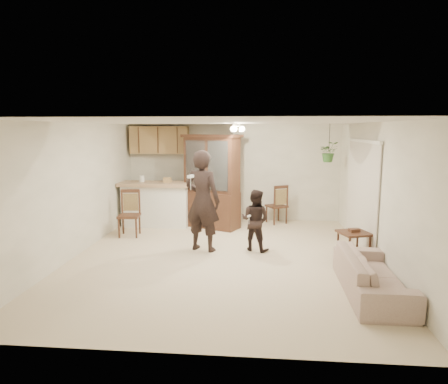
# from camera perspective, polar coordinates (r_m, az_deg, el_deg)

# --- Properties ---
(floor) EXTENTS (6.50, 6.50, 0.00)m
(floor) POSITION_cam_1_polar(r_m,az_deg,el_deg) (7.56, -0.39, -9.36)
(floor) COLOR beige
(floor) RESTS_ON ground
(ceiling) EXTENTS (5.50, 6.50, 0.02)m
(ceiling) POSITION_cam_1_polar(r_m,az_deg,el_deg) (7.17, -0.41, 9.95)
(ceiling) COLOR silver
(ceiling) RESTS_ON wall_back
(wall_back) EXTENTS (5.50, 0.02, 2.50)m
(wall_back) POSITION_cam_1_polar(r_m,az_deg,el_deg) (10.47, 1.32, 2.80)
(wall_back) COLOR silver
(wall_back) RESTS_ON ground
(wall_front) EXTENTS (5.50, 0.02, 2.50)m
(wall_front) POSITION_cam_1_polar(r_m,az_deg,el_deg) (4.11, -4.81, -7.01)
(wall_front) COLOR silver
(wall_front) RESTS_ON ground
(wall_left) EXTENTS (0.02, 6.50, 2.50)m
(wall_left) POSITION_cam_1_polar(r_m,az_deg,el_deg) (8.01, -20.39, 0.31)
(wall_left) COLOR silver
(wall_left) RESTS_ON ground
(wall_right) EXTENTS (0.02, 6.50, 2.50)m
(wall_right) POSITION_cam_1_polar(r_m,az_deg,el_deg) (7.52, 20.96, -0.26)
(wall_right) COLOR silver
(wall_right) RESTS_ON ground
(breakfast_bar) EXTENTS (1.60, 0.55, 1.00)m
(breakfast_bar) POSITION_cam_1_polar(r_m,az_deg,el_deg) (10.00, -9.69, -1.97)
(breakfast_bar) COLOR white
(breakfast_bar) RESTS_ON floor
(bar_top) EXTENTS (1.75, 0.70, 0.08)m
(bar_top) POSITION_cam_1_polar(r_m,az_deg,el_deg) (9.91, -9.78, 1.15)
(bar_top) COLOR #A27D61
(bar_top) RESTS_ON breakfast_bar
(upper_cabinets) EXTENTS (1.50, 0.34, 0.70)m
(upper_cabinets) POSITION_cam_1_polar(r_m,az_deg,el_deg) (10.54, -9.19, 7.36)
(upper_cabinets) COLOR olive
(upper_cabinets) RESTS_ON wall_back
(vertical_blinds) EXTENTS (0.06, 2.30, 2.10)m
(vertical_blinds) POSITION_cam_1_polar(r_m,az_deg,el_deg) (8.39, 18.99, -0.28)
(vertical_blinds) COLOR beige
(vertical_blinds) RESTS_ON wall_right
(ceiling_fixture) EXTENTS (0.36, 0.36, 0.20)m
(ceiling_fixture) POSITION_cam_1_polar(r_m,az_deg,el_deg) (8.35, 1.78, 9.13)
(ceiling_fixture) COLOR beige
(ceiling_fixture) RESTS_ON ceiling
(hanging_plant) EXTENTS (0.43, 0.37, 0.48)m
(hanging_plant) POSITION_cam_1_polar(r_m,az_deg,el_deg) (9.69, 14.75, 5.56)
(hanging_plant) COLOR #295923
(hanging_plant) RESTS_ON ceiling
(plant_cord) EXTENTS (0.01, 0.01, 0.65)m
(plant_cord) POSITION_cam_1_polar(r_m,az_deg,el_deg) (9.68, 14.83, 7.48)
(plant_cord) COLOR black
(plant_cord) RESTS_ON ceiling
(sofa) EXTENTS (0.76, 1.88, 0.73)m
(sofa) POSITION_cam_1_polar(r_m,az_deg,el_deg) (6.27, 20.42, -10.32)
(sofa) COLOR #C2B3A0
(sofa) RESTS_ON floor
(adult) EXTENTS (0.76, 0.62, 1.80)m
(adult) POSITION_cam_1_polar(r_m,az_deg,el_deg) (7.81, -3.08, -1.95)
(adult) COLOR black
(adult) RESTS_ON floor
(child) EXTENTS (0.81, 0.73, 1.35)m
(child) POSITION_cam_1_polar(r_m,az_deg,el_deg) (7.86, 4.47, -3.56)
(child) COLOR black
(child) RESTS_ON floor
(china_hutch) EXTENTS (1.53, 1.09, 2.25)m
(china_hutch) POSITION_cam_1_polar(r_m,az_deg,el_deg) (9.62, -1.74, 1.41)
(china_hutch) COLOR #371D14
(china_hutch) RESTS_ON floor
(side_table) EXTENTS (0.63, 0.63, 0.61)m
(side_table) POSITION_cam_1_polar(r_m,az_deg,el_deg) (7.65, 18.00, -7.35)
(side_table) COLOR #371D14
(side_table) RESTS_ON floor
(chair_bar) EXTENTS (0.50, 0.50, 1.03)m
(chair_bar) POSITION_cam_1_polar(r_m,az_deg,el_deg) (9.21, -13.36, -4.36)
(chair_bar) COLOR #371D14
(chair_bar) RESTS_ON floor
(chair_hutch_left) EXTENTS (0.68, 0.68, 1.08)m
(chair_hutch_left) POSITION_cam_1_polar(r_m,az_deg,el_deg) (9.91, -0.92, -3.09)
(chair_hutch_left) COLOR #371D14
(chair_hutch_left) RESTS_ON floor
(chair_hutch_right) EXTENTS (0.60, 0.60, 0.99)m
(chair_hutch_right) POSITION_cam_1_polar(r_m,az_deg,el_deg) (10.27, 7.50, -2.88)
(chair_hutch_right) COLOR #371D14
(chair_hutch_right) RESTS_ON floor
(controller_adult) EXTENTS (0.11, 0.18, 0.05)m
(controller_adult) POSITION_cam_1_polar(r_m,az_deg,el_deg) (7.31, -4.80, 2.23)
(controller_adult) COLOR white
(controller_adult) RESTS_ON adult
(controller_child) EXTENTS (0.07, 0.11, 0.03)m
(controller_child) POSITION_cam_1_polar(r_m,az_deg,el_deg) (7.60, 3.59, -3.45)
(controller_child) COLOR white
(controller_child) RESTS_ON child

